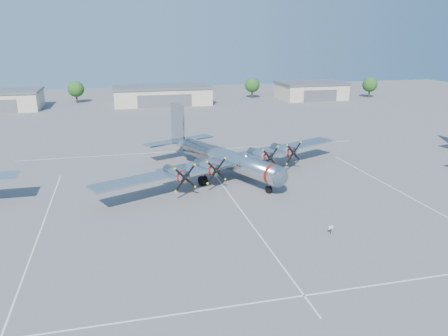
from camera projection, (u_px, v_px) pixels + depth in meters
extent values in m
plane|color=#59595C|center=(232.00, 199.00, 54.74)|extent=(260.00, 260.00, 0.00)
cube|color=silver|center=(39.00, 234.00, 45.07)|extent=(0.15, 40.00, 0.01)
cube|color=silver|center=(244.00, 214.00, 50.09)|extent=(0.15, 40.00, 0.01)
cube|color=silver|center=(411.00, 198.00, 55.11)|extent=(0.15, 40.00, 0.01)
cube|color=silver|center=(304.00, 296.00, 34.29)|extent=(60.00, 0.15, 0.01)
cube|color=silver|center=(197.00, 150.00, 77.97)|extent=(60.00, 0.15, 0.01)
cube|color=#B5AB90|center=(162.00, 96.00, 130.25)|extent=(28.00, 14.00, 4.80)
cube|color=slate|center=(162.00, 87.00, 129.46)|extent=(28.60, 14.60, 0.60)
cube|color=slate|center=(165.00, 101.00, 123.87)|extent=(15.40, 0.20, 3.60)
cube|color=#B5AB90|center=(311.00, 91.00, 141.20)|extent=(20.00, 14.00, 4.80)
cube|color=slate|center=(311.00, 83.00, 140.42)|extent=(20.60, 14.60, 0.60)
cube|color=slate|center=(320.00, 96.00, 134.83)|extent=(11.00, 0.20, 3.60)
cylinder|color=#382619|center=(77.00, 98.00, 132.27)|extent=(0.50, 0.50, 2.80)
sphere|color=#144012|center=(76.00, 89.00, 131.44)|extent=(4.80, 4.80, 4.80)
cylinder|color=#382619|center=(252.00, 94.00, 142.96)|extent=(0.50, 0.50, 2.80)
sphere|color=#144012|center=(252.00, 85.00, 142.14)|extent=(4.80, 4.80, 4.80)
cylinder|color=#382619|center=(369.00, 93.00, 144.20)|extent=(0.50, 0.50, 2.80)
sphere|color=#144012|center=(370.00, 85.00, 143.38)|extent=(4.80, 4.80, 4.80)
cylinder|color=black|center=(331.00, 231.00, 44.79)|extent=(0.06, 0.06, 0.74)
cube|color=white|center=(331.00, 227.00, 44.67)|extent=(0.51, 0.11, 0.37)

